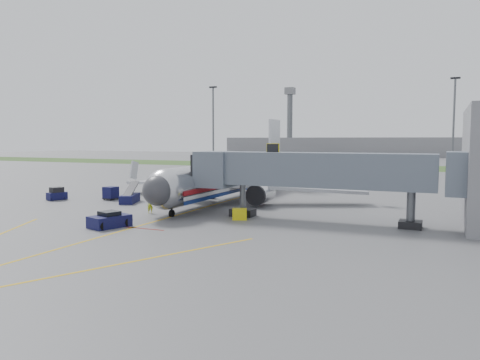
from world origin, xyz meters
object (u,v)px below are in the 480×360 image
at_px(airliner, 231,178).
at_px(pushback_tug, 110,220).
at_px(baggage_tug, 57,194).
at_px(belt_loader, 130,198).
at_px(ramp_worker, 150,206).

relative_size(airliner, pushback_tug, 9.75).
relative_size(airliner, baggage_tug, 14.59).
distance_m(belt_loader, ramp_worker, 8.71).
xyz_separation_m(pushback_tug, baggage_tug, (-17.20, 11.48, 0.12)).
height_order(baggage_tug, belt_loader, belt_loader).
bearing_deg(baggage_tug, belt_loader, 9.53).
bearing_deg(belt_loader, pushback_tug, -59.42).
xyz_separation_m(baggage_tug, ramp_worker, (16.13, -4.03, 0.09)).
height_order(airliner, ramp_worker, airliner).
xyz_separation_m(pushback_tug, ramp_worker, (-1.07, 7.45, 0.21)).
bearing_deg(airliner, ramp_worker, -103.65).
relative_size(airliner, ramp_worker, 23.05).
distance_m(baggage_tug, belt_loader, 9.61).
xyz_separation_m(baggage_tug, belt_loader, (9.48, 1.59, -0.12)).
xyz_separation_m(pushback_tug, belt_loader, (-7.72, 13.07, 0.00)).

